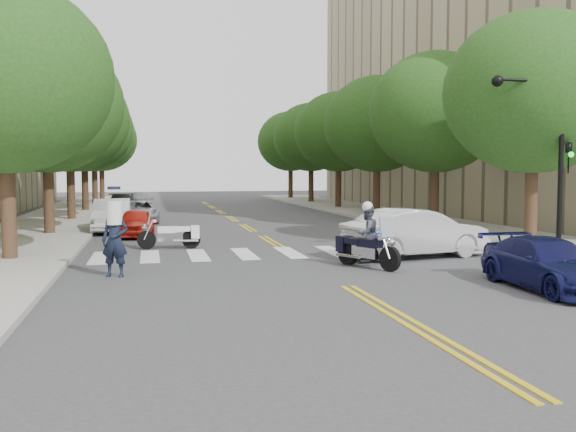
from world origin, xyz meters
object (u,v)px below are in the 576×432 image
object	(u,v)px
motorcycle_police	(366,238)
officer_standing	(115,241)
motorcycle_parked	(175,235)
sedan_blue	(548,264)
convertible	(416,233)

from	to	relation	value
motorcycle_police	officer_standing	bearing A→B (deg)	-25.81
motorcycle_police	motorcycle_parked	distance (m)	7.73
motorcycle_parked	sedan_blue	world-z (taller)	motorcycle_parked
officer_standing	motorcycle_police	bearing A→B (deg)	17.43
motorcycle_parked	sedan_blue	size ratio (longest dim) A/B	0.54
motorcycle_parked	officer_standing	world-z (taller)	officer_standing
motorcycle_police	officer_standing	world-z (taller)	officer_standing
motorcycle_police	sedan_blue	size ratio (longest dim) A/B	0.53
motorcycle_police	convertible	world-z (taller)	motorcycle_police
convertible	sedan_blue	xyz separation A→B (m)	(0.79, -5.85, -0.19)
motorcycle_police	sedan_blue	distance (m)	5.16
convertible	officer_standing	bearing A→B (deg)	89.08
sedan_blue	convertible	bearing A→B (deg)	98.27
motorcycle_parked	sedan_blue	distance (m)	12.87
motorcycle_police	officer_standing	distance (m)	6.98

